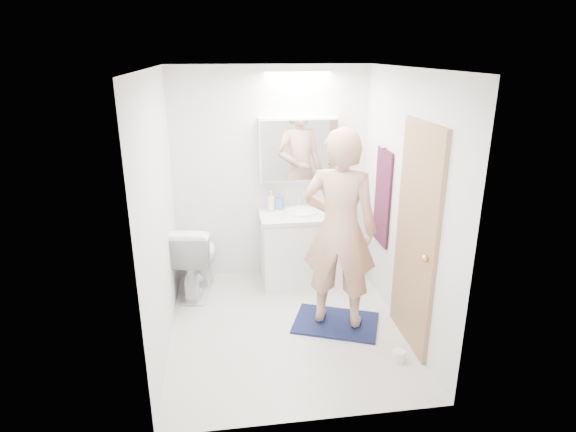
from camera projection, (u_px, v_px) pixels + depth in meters
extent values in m
plane|color=silver|center=(287.00, 327.00, 4.62)|extent=(2.50, 2.50, 0.00)
plane|color=white|center=(286.00, 68.00, 3.83)|extent=(2.50, 2.50, 0.00)
plane|color=white|center=(271.00, 175.00, 5.39)|extent=(2.50, 0.00, 2.50)
plane|color=white|center=(313.00, 271.00, 3.06)|extent=(2.50, 0.00, 2.50)
plane|color=white|center=(159.00, 215.00, 4.08)|extent=(0.00, 2.50, 2.50)
plane|color=white|center=(405.00, 204.00, 4.37)|extent=(0.00, 2.50, 2.50)
cube|color=white|center=(302.00, 249.00, 5.43)|extent=(0.90, 0.55, 0.78)
cube|color=white|center=(302.00, 215.00, 5.30)|extent=(0.95, 0.58, 0.04)
cylinder|color=white|center=(302.00, 211.00, 5.32)|extent=(0.36, 0.36, 0.03)
cylinder|color=silver|center=(299.00, 201.00, 5.47)|extent=(0.02, 0.02, 0.16)
cube|color=white|center=(299.00, 149.00, 5.26)|extent=(0.88, 0.14, 0.70)
cube|color=silver|center=(300.00, 151.00, 5.19)|extent=(0.84, 0.01, 0.66)
imported|color=white|center=(195.00, 258.00, 5.16)|extent=(0.58, 0.86, 0.82)
cube|color=#161B46|center=(336.00, 323.00, 4.66)|extent=(0.95, 0.81, 0.02)
imported|color=tan|center=(339.00, 230.00, 4.34)|extent=(0.80, 0.67, 1.88)
cube|color=tan|center=(416.00, 239.00, 4.11)|extent=(0.04, 0.80, 2.00)
sphere|color=gold|center=(425.00, 258.00, 3.84)|extent=(0.06, 0.06, 0.06)
cube|color=#12173A|center=(382.00, 197.00, 4.91)|extent=(0.02, 0.42, 1.00)
cylinder|color=silver|center=(384.00, 147.00, 4.74)|extent=(0.07, 0.02, 0.02)
imported|color=beige|center=(271.00, 201.00, 5.35)|extent=(0.10, 0.10, 0.23)
imported|color=#588BBD|center=(280.00, 201.00, 5.40)|extent=(0.12, 0.12, 0.19)
imported|color=#3947AD|center=(314.00, 204.00, 5.45)|extent=(0.13, 0.13, 0.10)
cylinder|color=white|center=(399.00, 356.00, 4.09)|extent=(0.11, 0.11, 0.10)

